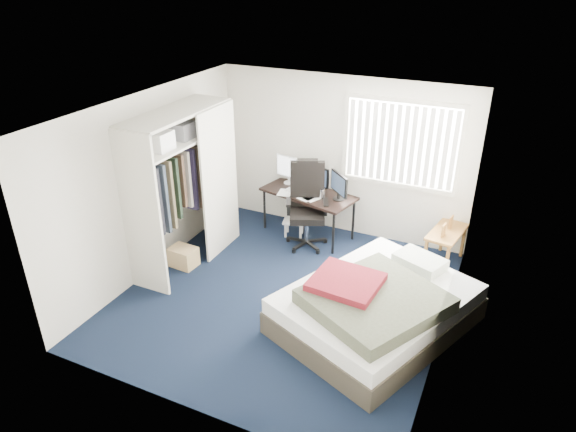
% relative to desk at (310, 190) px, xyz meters
% --- Properties ---
extents(ground, '(4.20, 4.20, 0.00)m').
position_rel_desk_xyz_m(ground, '(0.39, -1.75, -0.75)').
color(ground, black).
rests_on(ground, ground).
extents(room_shell, '(4.20, 4.20, 4.20)m').
position_rel_desk_xyz_m(room_shell, '(0.39, -1.75, 0.76)').
color(room_shell, silver).
rests_on(room_shell, ground).
extents(window_assembly, '(1.72, 0.09, 1.32)m').
position_rel_desk_xyz_m(window_assembly, '(1.29, 0.29, 0.85)').
color(window_assembly, white).
rests_on(window_assembly, ground).
extents(closet, '(0.64, 1.84, 2.22)m').
position_rel_desk_xyz_m(closet, '(-1.28, -1.49, 0.60)').
color(closet, beige).
rests_on(closet, ground).
extents(desk, '(1.58, 1.00, 1.18)m').
position_rel_desk_xyz_m(desk, '(0.00, 0.00, 0.00)').
color(desk, black).
rests_on(desk, ground).
extents(office_chair, '(0.82, 0.82, 1.32)m').
position_rel_desk_xyz_m(office_chair, '(0.09, -0.30, -0.25)').
color(office_chair, black).
rests_on(office_chair, ground).
extents(footstool, '(0.39, 0.34, 0.27)m').
position_rel_desk_xyz_m(footstool, '(-0.19, -0.17, -0.55)').
color(footstool, white).
rests_on(footstool, ground).
extents(nightstand, '(0.52, 0.84, 0.72)m').
position_rel_desk_xyz_m(nightstand, '(2.14, -0.05, -0.28)').
color(nightstand, brown).
rests_on(nightstand, ground).
extents(bed, '(2.41, 2.70, 0.73)m').
position_rel_desk_xyz_m(bed, '(1.64, -1.87, -0.45)').
color(bed, '#393329').
rests_on(bed, ground).
extents(pine_box, '(0.40, 0.31, 0.28)m').
position_rel_desk_xyz_m(pine_box, '(-1.26, -1.67, -0.61)').
color(pine_box, '#A08850').
rests_on(pine_box, ground).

